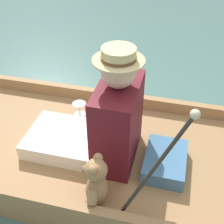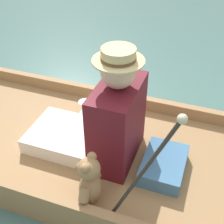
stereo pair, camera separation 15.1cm
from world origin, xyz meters
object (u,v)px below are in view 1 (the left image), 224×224
at_px(seated_person, 104,121).
at_px(walking_cane, 158,163).
at_px(wine_glass, 79,107).
at_px(teddy_bear, 96,183).

bearing_deg(seated_person, walking_cane, -129.34).
xyz_separation_m(seated_person, wine_glass, (0.37, 0.31, -0.20)).
bearing_deg(seated_person, wine_glass, 50.61).
distance_m(seated_person, teddy_bear, 0.43).
bearing_deg(teddy_bear, wine_glass, 25.79).
height_order(seated_person, walking_cane, same).
relative_size(seated_person, teddy_bear, 2.28).
relative_size(seated_person, walking_cane, 1.00).
xyz_separation_m(teddy_bear, walking_cane, (-0.06, -0.33, 0.30)).
bearing_deg(wine_glass, seated_person, -139.81).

